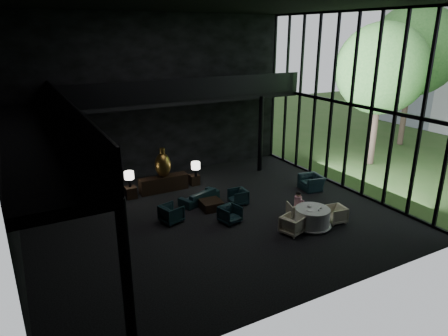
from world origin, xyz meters
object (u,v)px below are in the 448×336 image
dining_chair_west (292,224)px  child (298,199)px  lounge_armchair_south (230,214)px  dining_table (312,219)px  dining_chair_north (297,210)px  coffee_table (211,205)px  side_table_right (194,180)px  lounge_armchair_east (238,197)px  console (164,184)px  dining_chair_east (335,214)px  lounge_armchair_west (171,213)px  bronze_urn (163,165)px  table_lamp_left (129,176)px  side_table_left (131,192)px  window_armchair (312,180)px  sofa (199,195)px  table_lamp_right (196,166)px

dining_chair_west → child: 1.55m
lounge_armchair_south → dining_table: 3.15m
dining_chair_north → child: 0.46m
coffee_table → dining_table: 4.23m
lounge_armchair_south → dining_chair_north: 2.73m
side_table_right → lounge_armchair_east: size_ratio=0.72×
console → dining_chair_east: console is taller
lounge_armchair_west → lounge_armchair_east: (3.18, 0.25, -0.05)m
bronze_urn → table_lamp_left: (-1.60, -0.01, -0.27)m
side_table_left → window_armchair: 8.40m
side_table_left → child: 7.43m
sofa → table_lamp_left: bearing=-56.9°
table_lamp_left → side_table_right: 3.30m
table_lamp_right → dining_table: size_ratio=0.48×
table_lamp_left → coffee_table: table_lamp_left is taller
side_table_left → coffee_table: side_table_left is taller
lounge_armchair_east → child: bearing=37.1°
side_table_right → lounge_armchair_south: 4.45m
dining_chair_north → table_lamp_right: bearing=-51.5°
dining_chair_east → side_table_left: bearing=-126.2°
coffee_table → dining_chair_east: (3.73, -3.42, 0.16)m
lounge_armchair_east → coffee_table: lounge_armchair_east is taller
table_lamp_right → dining_chair_east: 6.95m
table_lamp_left → lounge_armchair_east: (3.90, -2.93, -0.69)m
lounge_armchair_south → dining_table: size_ratio=0.48×
dining_chair_north → window_armchair: bearing=-123.9°
sofa → dining_table: (2.79, -4.18, -0.00)m
lounge_armchair_west → coffee_table: 1.96m
side_table_left → lounge_armchair_south: size_ratio=0.73×
lounge_armchair_west → window_armchair: size_ratio=0.76×
coffee_table → dining_chair_north: size_ratio=1.32×
lounge_armchair_east → dining_chair_west: 3.28m
sofa → dining_chair_west: size_ratio=2.27×
side_table_right → dining_chair_west: 6.40m
coffee_table → dining_chair_east: bearing=-42.5°
window_armchair → lounge_armchair_west: bearing=-81.0°
lounge_armchair_south → child: size_ratio=1.14×
side_table_right → dining_chair_north: size_ratio=0.78×
lounge_armchair_west → dining_table: 5.44m
side_table_left → dining_chair_west: size_ratio=0.71×
lounge_armchair_east → dining_table: dining_table is taller
bronze_urn → side_table_left: 1.91m
lounge_armchair_west → window_armchair: 7.10m
sofa → window_armchair: 5.44m
window_armchair → coffee_table: (-5.18, 0.27, -0.27)m
dining_table → table_lamp_left: bearing=130.9°
lounge_armchair_south → window_armchair: (5.10, 1.21, 0.10)m
table_lamp_right → lounge_armchair_west: (-2.48, -3.08, -0.61)m
lounge_armchair_east → dining_table: (1.40, -3.19, -0.02)m
dining_table → lounge_armchair_south: bearing=145.1°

